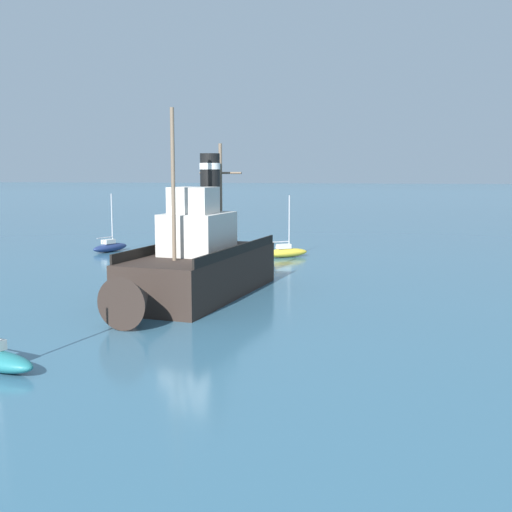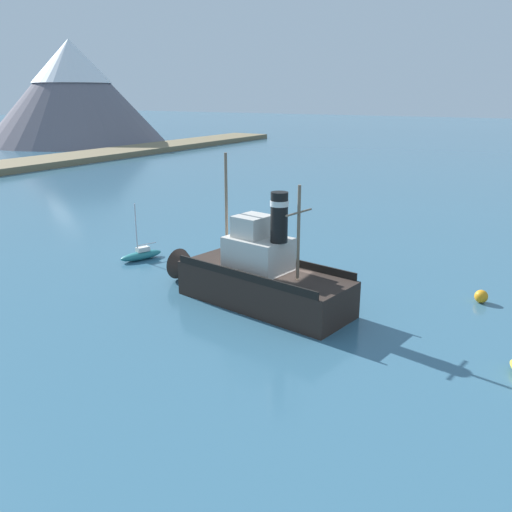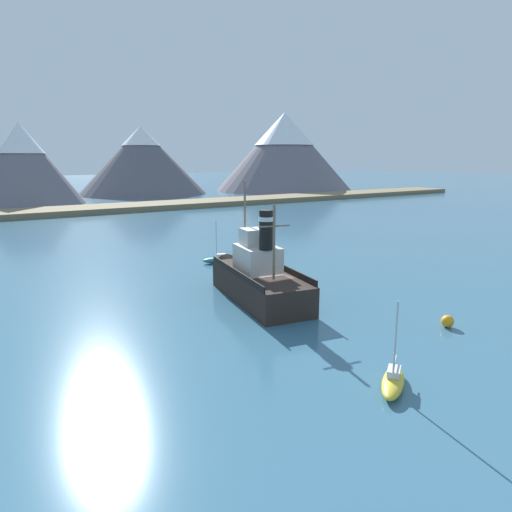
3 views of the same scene
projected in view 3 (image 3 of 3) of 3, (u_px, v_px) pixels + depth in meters
name	position (u px, v px, depth m)	size (l,w,h in m)	color
ground_plane	(273.00, 305.00, 37.54)	(600.00, 600.00, 0.00)	#38667F
mountain_ridge	(45.00, 151.00, 126.29)	(205.53, 56.23, 31.27)	#56545B
shoreline_strip	(77.00, 210.00, 99.16)	(240.00, 12.00, 1.20)	#7A6B4C
old_tugboat	(257.00, 278.00, 38.91)	(6.27, 14.76, 9.90)	#2D231E
sailboat_teal	(219.00, 259.00, 52.23)	(3.95, 2.31, 4.90)	#23757A
sailboat_yellow	(393.00, 381.00, 23.84)	(3.73, 3.11, 4.90)	gold
mooring_buoy	(448.00, 321.00, 32.48)	(0.89, 0.89, 0.89)	orange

